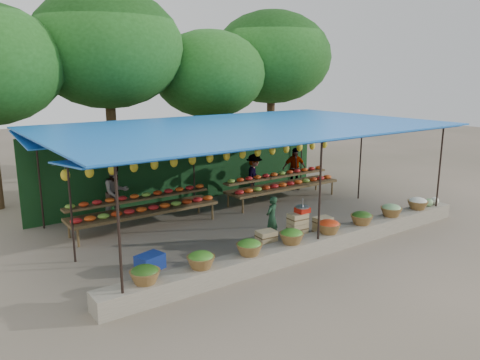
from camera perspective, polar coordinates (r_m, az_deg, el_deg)
ground at (r=13.43m, az=0.67°, el=-5.34°), size 60.00×60.00×0.00m
stone_curb at (r=11.38m, az=8.92°, el=-7.83°), size 10.60×0.55×0.40m
stall_canopy at (r=12.89m, az=0.54°, el=6.13°), size 10.80×6.60×2.82m
produce_baskets at (r=11.19m, az=8.62°, el=-6.20°), size 8.98×0.58×0.34m
netting_backdrop at (r=15.69m, az=-6.11°, el=1.97°), size 10.60×0.06×2.50m
tree_row at (r=18.26m, az=-9.63°, el=14.28°), size 16.51×5.50×7.12m
fruit_table_left at (r=13.19m, az=-11.64°, el=-3.18°), size 4.21×0.95×0.93m
fruit_table_right at (r=15.79m, az=5.15°, el=-0.33°), size 4.21×0.95×0.93m
crate_counter at (r=11.94m, az=6.91°, el=-6.21°), size 2.37×0.37×0.77m
weighing_scale at (r=11.89m, az=7.62°, el=-3.54°), size 0.35×0.35×0.37m
vendor_seated at (r=12.10m, az=3.90°, el=-4.61°), size 0.48×0.40×1.13m
customer_left at (r=13.99m, az=-14.89°, el=-1.51°), size 0.88×0.73×1.65m
customer_mid at (r=16.11m, az=1.74°, el=0.53°), size 1.11×1.07×1.51m
customer_right at (r=17.33m, az=6.63°, el=1.39°), size 0.98×0.66×1.55m
blue_crate_front at (r=9.70m, az=-7.88°, el=-11.99°), size 0.54×0.48×0.27m
blue_crate_back at (r=10.54m, az=-10.91°, el=-9.79°), size 0.66×0.55×0.34m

